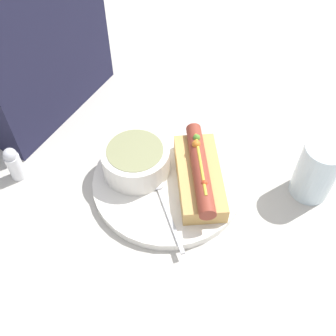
# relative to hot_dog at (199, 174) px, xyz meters

# --- Properties ---
(ground_plane) EXTENTS (4.00, 4.00, 0.00)m
(ground_plane) POSITION_rel_hot_dog_xyz_m (-0.02, 0.05, -0.04)
(ground_plane) COLOR #BCB7AD
(dinner_plate) EXTENTS (0.26, 0.26, 0.02)m
(dinner_plate) POSITION_rel_hot_dog_xyz_m (-0.02, 0.05, -0.03)
(dinner_plate) COLOR white
(dinner_plate) RESTS_ON ground_plane
(hot_dog) EXTENTS (0.18, 0.15, 0.06)m
(hot_dog) POSITION_rel_hot_dog_xyz_m (0.00, 0.00, 0.00)
(hot_dog) COLOR tan
(hot_dog) RESTS_ON dinner_plate
(soup_bowl) EXTENTS (0.12, 0.12, 0.05)m
(soup_bowl) POSITION_rel_hot_dog_xyz_m (-0.03, 0.11, 0.01)
(soup_bowl) COLOR silver
(soup_bowl) RESTS_ON dinner_plate
(spoon) EXTENTS (0.13, 0.13, 0.01)m
(spoon) POSITION_rel_hot_dog_xyz_m (-0.05, 0.05, -0.02)
(spoon) COLOR #B7B7BC
(spoon) RESTS_ON dinner_plate
(drinking_glass) EXTENTS (0.07, 0.07, 0.11)m
(drinking_glass) POSITION_rel_hot_dog_xyz_m (0.09, -0.17, 0.02)
(drinking_glass) COLOR silver
(drinking_glass) RESTS_ON ground_plane
(salt_shaker) EXTENTS (0.03, 0.03, 0.07)m
(salt_shaker) POSITION_rel_hot_dog_xyz_m (-0.13, 0.30, -0.00)
(salt_shaker) COLOR silver
(salt_shaker) RESTS_ON ground_plane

